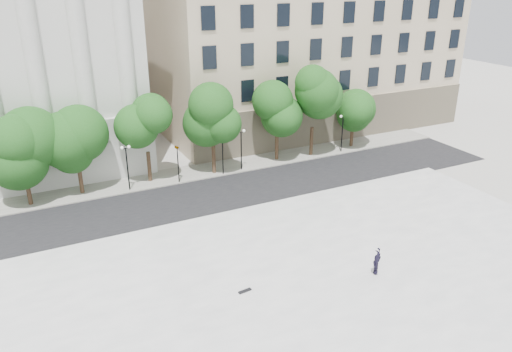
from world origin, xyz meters
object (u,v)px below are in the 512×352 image
object	(u,v)px
person_lying	(375,271)
skateboard	(245,291)
traffic_light_east	(222,138)
traffic_light_west	(177,146)

from	to	relation	value
person_lying	skateboard	world-z (taller)	person_lying
traffic_light_east	person_lying	xyz separation A→B (m)	(1.72, -20.75, -3.05)
traffic_light_west	person_lying	xyz separation A→B (m)	(6.18, -20.75, -2.92)
skateboard	traffic_light_west	bearing A→B (deg)	77.26
person_lying	skateboard	distance (m)	8.49
traffic_light_east	skateboard	bearing A→B (deg)	-109.20
traffic_light_east	skateboard	world-z (taller)	traffic_light_east
traffic_light_west	skateboard	distance (m)	19.13
traffic_light_west	skateboard	bearing A→B (deg)	-96.30
person_lying	skateboard	xyz separation A→B (m)	(-8.25, 1.99, -0.20)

